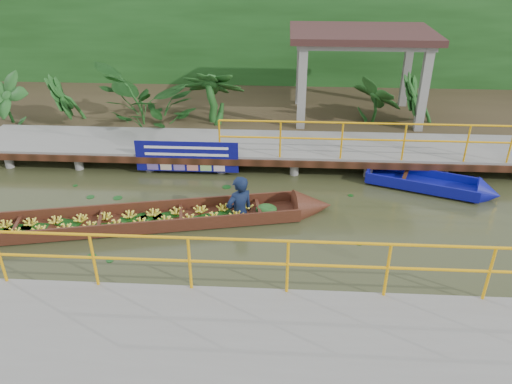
{
  "coord_description": "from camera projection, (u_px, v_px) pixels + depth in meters",
  "views": [
    {
      "loc": [
        0.67,
        -9.6,
        6.04
      ],
      "look_at": [
        0.08,
        0.5,
        0.6
      ],
      "focal_mm": 35.0,
      "sensor_mm": 36.0,
      "label": 1
    }
  ],
  "objects": [
    {
      "name": "near_dock",
      "position": [
        299.0,
        360.0,
        7.46
      ],
      "size": [
        18.0,
        2.4,
        1.73
      ],
      "color": "gray",
      "rests_on": "ground"
    },
    {
      "name": "moored_blue_boat",
      "position": [
        454.0,
        188.0,
        12.64
      ],
      "size": [
        3.35,
        1.89,
        0.78
      ],
      "rotation": [
        0.0,
        0.0,
        -0.35
      ],
      "color": "#0B0E82",
      "rests_on": "ground"
    },
    {
      "name": "foliage_backdrop",
      "position": [
        268.0,
        43.0,
        19.19
      ],
      "size": [
        30.0,
        0.8,
        4.0
      ],
      "primitive_type": "cube",
      "color": "#1A4415",
      "rests_on": "ground"
    },
    {
      "name": "blue_banner",
      "position": [
        187.0,
        156.0,
        13.35
      ],
      "size": [
        2.78,
        0.04,
        0.87
      ],
      "color": "#0D0D68",
      "rests_on": "ground"
    },
    {
      "name": "far_dock",
      "position": [
        260.0,
        147.0,
        14.13
      ],
      "size": [
        16.0,
        2.06,
        1.66
      ],
      "color": "gray",
      "rests_on": "ground"
    },
    {
      "name": "ground",
      "position": [
        251.0,
        225.0,
        11.34
      ],
      "size": [
        80.0,
        80.0,
        0.0
      ],
      "primitive_type": "plane",
      "color": "#34371B",
      "rests_on": "ground"
    },
    {
      "name": "land_strip",
      "position": [
        265.0,
        109.0,
        17.83
      ],
      "size": [
        30.0,
        8.0,
        0.45
      ],
      "primitive_type": "cube",
      "color": "#2F2517",
      "rests_on": "ground"
    },
    {
      "name": "vendor_boat",
      "position": [
        163.0,
        211.0,
        11.3
      ],
      "size": [
        8.91,
        2.7,
        2.31
      ],
      "rotation": [
        0.0,
        0.0,
        0.21
      ],
      "color": "#361D0E",
      "rests_on": "ground"
    },
    {
      "name": "pavilion",
      "position": [
        361.0,
        43.0,
        15.39
      ],
      "size": [
        4.4,
        3.0,
        3.0
      ],
      "color": "gray",
      "rests_on": "ground"
    },
    {
      "name": "tropical_plants",
      "position": [
        206.0,
        98.0,
        15.49
      ],
      "size": [
        14.31,
        1.31,
        1.64
      ],
      "color": "#1A4415",
      "rests_on": "ground"
    }
  ]
}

